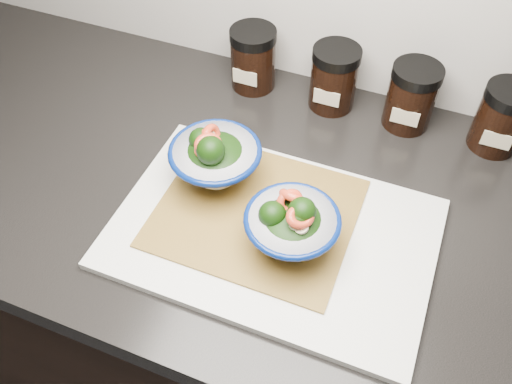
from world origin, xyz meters
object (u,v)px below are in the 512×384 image
at_px(bowl_left, 215,159).
at_px(spice_jar_c, 411,96).
at_px(cutting_board, 273,233).
at_px(spice_jar_a, 253,59).
at_px(bowl_right, 292,226).
at_px(spice_jar_d, 502,118).
at_px(spice_jar_b, 334,78).

xyz_separation_m(bowl_left, spice_jar_c, (0.24, 0.25, -0.00)).
distance_m(cutting_board, spice_jar_c, 0.34).
distance_m(spice_jar_a, spice_jar_c, 0.28).
bearing_deg(bowl_right, spice_jar_d, 53.70).
distance_m(spice_jar_a, spice_jar_d, 0.43).
relative_size(bowl_left, spice_jar_a, 1.22).
bearing_deg(bowl_left, bowl_right, -26.59).
relative_size(cutting_board, spice_jar_d, 3.98).
distance_m(cutting_board, bowl_right, 0.06).
xyz_separation_m(bowl_right, spice_jar_b, (-0.04, 0.33, -0.00)).
bearing_deg(spice_jar_d, bowl_left, -146.68).
xyz_separation_m(bowl_left, spice_jar_b, (0.11, 0.25, -0.00)).
distance_m(spice_jar_c, spice_jar_d, 0.14).
xyz_separation_m(spice_jar_b, spice_jar_d, (0.28, 0.00, 0.00)).
relative_size(bowl_right, spice_jar_d, 1.15).
distance_m(cutting_board, spice_jar_b, 0.31).
height_order(bowl_right, spice_jar_d, spice_jar_d).
xyz_separation_m(spice_jar_a, spice_jar_b, (0.15, 0.00, 0.00)).
height_order(bowl_left, spice_jar_b, bowl_left).
bearing_deg(bowl_right, cutting_board, 154.45).
relative_size(spice_jar_b, spice_jar_d, 1.00).
xyz_separation_m(cutting_board, spice_jar_d, (0.27, 0.31, 0.05)).
bearing_deg(spice_jar_b, spice_jar_d, 0.00).
bearing_deg(cutting_board, bowl_left, 153.13).
distance_m(cutting_board, bowl_left, 0.14).
height_order(bowl_left, spice_jar_a, bowl_left).
xyz_separation_m(bowl_left, spice_jar_d, (0.38, 0.25, -0.00)).
bearing_deg(bowl_right, spice_jar_b, 96.61).
bearing_deg(spice_jar_a, bowl_left, -80.75).
height_order(cutting_board, spice_jar_d, spice_jar_d).
relative_size(cutting_board, bowl_left, 3.27).
xyz_separation_m(cutting_board, bowl_right, (0.03, -0.01, 0.05)).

